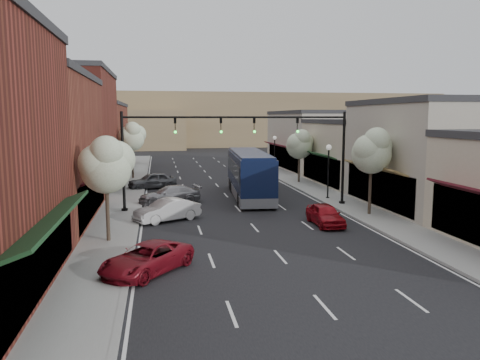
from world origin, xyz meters
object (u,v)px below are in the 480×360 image
parked_car_c (170,195)px  parked_car_b (167,210)px  tree_right_near (373,150)px  parked_car_d (152,181)px  lamp_post_near (328,163)px  tree_left_far (132,136)px  tree_left_near (107,164)px  red_hatchback (325,215)px  signal_mast_left (158,146)px  signal_mast_right (313,144)px  lamp_post_far (275,148)px  parked_car_a (147,259)px  coach_bus (249,174)px  tree_right_far (300,144)px

parked_car_c → parked_car_b: bearing=-15.3°
tree_right_near → parked_car_d: tree_right_near is taller
lamp_post_near → tree_left_far: bearing=136.1°
tree_left_near → red_hatchback: tree_left_near is taller
lamp_post_near → parked_car_d: lamp_post_near is taller
red_hatchback → signal_mast_left: bearing=149.5°
signal_mast_right → lamp_post_far: signal_mast_right is taller
signal_mast_right → parked_car_b: (-10.75, -3.21, -3.92)m
signal_mast_left → red_hatchback: size_ratio=2.11×
lamp_post_near → parked_car_a: lamp_post_near is taller
parked_car_c → lamp_post_far: bearing=131.2°
parked_car_c → parked_car_d: parked_car_d is taller
tree_right_near → parked_car_c: size_ratio=1.26×
tree_right_near → lamp_post_near: size_ratio=1.34×
tree_right_near → parked_car_b: (-13.47, 0.85, -3.75)m
tree_left_near → lamp_post_near: size_ratio=1.28×
lamp_post_near → lamp_post_far: 17.50m
tree_left_far → signal_mast_left: bearing=-81.7°
signal_mast_right → parked_car_b: bearing=-163.4°
parked_car_a → parked_car_c: parked_car_c is taller
lamp_post_near → parked_car_c: size_ratio=0.94×
signal_mast_right → parked_car_c: (-10.43, 2.95, -3.94)m
signal_mast_right → signal_mast_left: (-11.24, 0.00, 0.00)m
tree_right_near → parked_car_c: 15.37m
parked_car_a → parked_car_b: 10.07m
coach_bus → red_hatchback: coach_bus is taller
tree_left_near → coach_bus: tree_left_near is taller
parked_car_a → parked_car_d: parked_car_d is taller
tree_left_near → lamp_post_far: bearing=60.2°
signal_mast_left → tree_left_near: size_ratio=1.44×
signal_mast_left → parked_car_c: size_ratio=1.74×
tree_right_near → red_hatchback: (-3.92, -1.99, -3.79)m
lamp_post_far → parked_car_c: 21.34m
lamp_post_far → red_hatchback: bearing=-97.4°
tree_right_far → tree_left_near: bearing=-129.7°
tree_left_near → parked_car_b: size_ratio=1.33×
tree_left_far → tree_right_far: bearing=-19.9°
signal_mast_right → lamp_post_near: 3.69m
lamp_post_far → coach_bus: bearing=-111.5°
tree_right_near → red_hatchback: bearing=-153.1°
tree_right_near → coach_bus: size_ratio=0.48×
coach_bus → parked_car_c: coach_bus is taller
tree_left_near → parked_car_d: tree_left_near is taller
parked_car_a → parked_car_d: 24.07m
red_hatchback → parked_car_d: size_ratio=0.88×
parked_car_c → tree_left_near: bearing=-29.7°
lamp_post_near → coach_bus: 6.50m
parked_car_b → parked_car_c: 6.16m
tree_left_far → parked_car_b: size_ratio=1.43×
coach_bus → tree_right_far: bearing=52.1°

